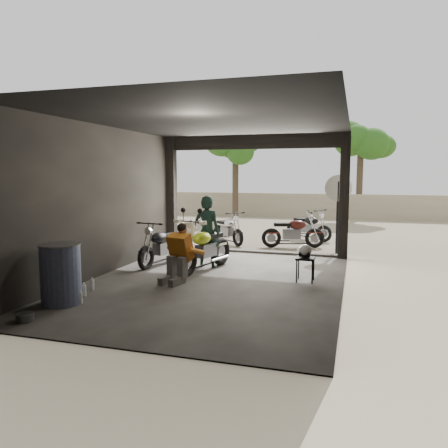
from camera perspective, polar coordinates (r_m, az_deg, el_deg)
The scene contains 16 objects.
ground at distance 8.81m, azimuth -1.32°, elevation -7.76°, with size 80.00×80.00×0.00m, color #7A6D56.
garage at distance 9.10m, azimuth -0.27°, elevation 0.88°, with size 7.00×7.13×3.20m.
boundary_wall at distance 22.33m, azimuth 9.97°, elevation 2.42°, with size 18.00×0.30×1.20m, color gray.
tree_left at distance 21.45m, azimuth 1.52°, elevation 11.40°, with size 2.20×2.20×5.60m.
tree_right at distance 22.15m, azimuth 17.44°, elevation 9.84°, with size 2.20×2.20×5.00m.
main_bike at distance 9.81m, azimuth -2.52°, elevation -2.68°, with size 0.74×1.81×1.21m, color white, non-canonical shape.
left_bike at distance 10.54m, azimuth -8.17°, elevation -2.47°, with size 0.65×1.59×1.07m, color black, non-canonical shape.
outside_bike_a at distance 13.61m, azimuth 0.51°, elevation -0.48°, with size 0.62×1.51×1.02m, color black, non-canonical shape.
outside_bike_b at distance 13.05m, azimuth 9.03°, elevation -0.71°, with size 0.66×1.61×1.09m, color #441510, non-canonical shape.
outside_bike_c at distance 14.65m, azimuth 10.98°, elevation -0.07°, with size 0.63×1.53×1.03m, color black, non-canonical shape.
rider at distance 10.09m, azimuth -2.21°, elevation -1.05°, with size 0.62×0.40×1.69m, color black.
mechanic at distance 8.73m, azimuth -6.16°, elevation -4.03°, with size 0.59×0.80×1.16m, color #C76F1A, non-canonical shape.
stool at distance 8.95m, azimuth 10.59°, elevation -4.78°, with size 0.37×0.37×0.51m.
helmet at distance 8.97m, azimuth 10.54°, elevation -3.44°, with size 0.27×0.28×0.26m, color white.
oil_drum at distance 7.80m, azimuth -20.54°, elevation -6.24°, with size 0.66×0.66×1.02m, color #40496B.
sign_post at distance 12.17m, azimuth 14.67°, elevation 2.83°, with size 0.72×0.08×2.16m.
Camera 1 is at (2.67, -8.11, 2.18)m, focal length 35.00 mm.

